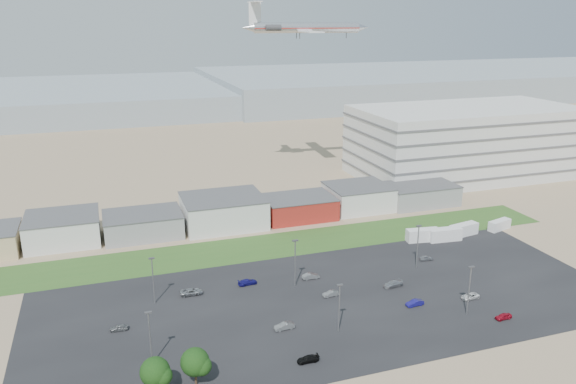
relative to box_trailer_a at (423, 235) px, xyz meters
name	(u,v)px	position (x,y,z in m)	size (l,w,h in m)	color
ground	(349,359)	(-40.52, -42.52, -1.61)	(700.00, 700.00, 0.00)	#96805F
parking_lot	(330,301)	(-35.52, -22.52, -1.61)	(120.00, 50.00, 0.01)	black
grass_strip	(263,247)	(-40.52, 9.48, -1.60)	(160.00, 16.00, 0.02)	#325A22
hills_backdrop	(212,95)	(-0.52, 272.48, 2.89)	(700.00, 200.00, 9.00)	gray
building_row	(184,215)	(-57.52, 28.48, 2.39)	(170.00, 20.00, 8.00)	silver
parking_garage	(466,141)	(49.48, 52.48, 10.89)	(80.00, 40.00, 25.00)	silver
box_trailer_a	(423,235)	(0.00, 0.00, 0.00)	(8.61, 2.69, 3.23)	silver
box_trailer_b	(445,235)	(5.57, -1.63, 0.03)	(8.79, 2.75, 3.29)	silver
box_trailer_c	(464,230)	(12.50, -0.05, -0.04)	(8.38, 2.62, 3.14)	silver
box_trailer_d	(499,225)	(24.35, 0.34, -0.26)	(7.23, 2.26, 2.71)	silver
tree_right	(155,375)	(-72.58, -41.64, 2.07)	(4.91, 4.91, 7.37)	black
tree_near	(195,365)	(-66.38, -40.98, 2.04)	(4.87, 4.87, 7.30)	black
lightpole_front_l	(150,338)	(-72.39, -33.06, 3.28)	(1.15, 0.48, 9.80)	slate
lightpole_front_m	(339,308)	(-38.58, -33.61, 3.16)	(1.12, 0.47, 9.55)	slate
lightpole_front_r	(469,291)	(-12.20, -35.90, 3.48)	(1.20, 0.50, 10.19)	slate
lightpole_back_l	(153,281)	(-69.72, -11.65, 3.39)	(1.18, 0.49, 10.01)	slate
lightpole_back_m	(295,263)	(-40.16, -13.82, 3.78)	(1.27, 0.53, 10.78)	slate
lightpole_back_r	(417,247)	(-10.33, -13.98, 3.64)	(1.24, 0.52, 10.51)	slate
airliner	(307,27)	(-6.76, 69.27, 50.90)	(45.19, 30.81, 13.35)	silver
parked_car_0	(470,296)	(-7.70, -30.77, -1.06)	(1.83, 3.96, 1.10)	silver
parked_car_1	(415,303)	(-20.12, -29.69, -1.00)	(1.31, 3.75, 1.23)	navy
parked_car_2	(503,316)	(-6.70, -39.84, -1.04)	(1.36, 3.38, 1.15)	maroon
parked_car_3	(308,359)	(-47.41, -40.91, -1.07)	(1.54, 3.79, 1.10)	black
parked_car_4	(284,326)	(-47.90, -29.71, -0.97)	(1.36, 3.89, 1.28)	#595B5E
parked_car_5	(119,328)	(-77.15, -20.25, -1.05)	(1.33, 3.30, 1.12)	#595B5E
parked_car_6	(248,282)	(-49.68, -9.70, -1.00)	(1.71, 4.21, 1.22)	navy
parked_car_7	(331,294)	(-34.60, -20.48, -1.04)	(1.21, 3.48, 1.15)	#595B5E
parked_car_8	(426,258)	(-5.81, -11.07, -1.04)	(1.35, 3.35, 1.14)	#A5A5AA
parked_car_9	(192,292)	(-62.03, -10.48, -0.95)	(2.19, 4.75, 1.32)	#A5A5AA
parked_car_11	(311,276)	(-35.62, -11.48, -0.97)	(1.36, 3.91, 1.29)	#595B5E
parked_car_12	(393,284)	(-20.15, -20.81, -0.96)	(1.82, 4.48, 1.30)	#A5A5AA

